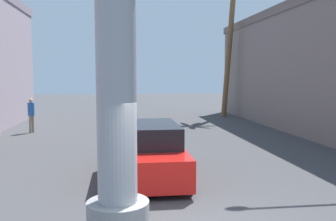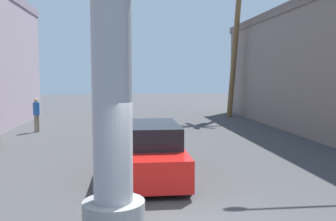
{
  "view_description": "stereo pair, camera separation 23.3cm",
  "coord_description": "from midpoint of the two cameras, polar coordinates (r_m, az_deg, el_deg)",
  "views": [
    {
      "loc": [
        -1.35,
        -6.24,
        2.96
      ],
      "look_at": [
        0.0,
        3.74,
        2.03
      ],
      "focal_mm": 40.0,
      "sensor_mm": 36.0,
      "label": 1
    },
    {
      "loc": [
        -1.12,
        -6.27,
        2.96
      ],
      "look_at": [
        0.0,
        3.74,
        2.03
      ],
      "focal_mm": 40.0,
      "sensor_mm": 36.0,
      "label": 2
    }
  ],
  "objects": [
    {
      "name": "ground_plane",
      "position": [
        16.56,
        -2.02,
        -4.99
      ],
      "size": [
        89.9,
        89.9,
        0.0
      ],
      "primitive_type": "plane",
      "color": "#424244"
    },
    {
      "name": "car_lead",
      "position": [
        11.17,
        -2.77,
        -6.18
      ],
      "size": [
        2.16,
        4.91,
        1.56
      ],
      "color": "black",
      "rests_on": "ground"
    },
    {
      "name": "palm_tree_far_right",
      "position": [
        27.49,
        10.47,
        11.37
      ],
      "size": [
        3.12,
        3.09,
        9.57
      ],
      "color": "brown",
      "rests_on": "ground"
    },
    {
      "name": "pedestrian_far_left",
      "position": [
        20.75,
        -19.11,
        -0.26
      ],
      "size": [
        0.45,
        0.45,
        1.79
      ],
      "color": "gray",
      "rests_on": "ground"
    }
  ]
}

